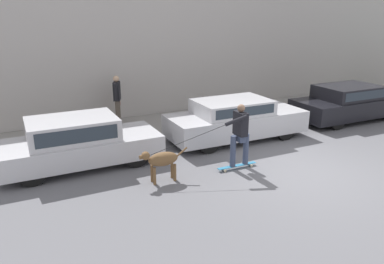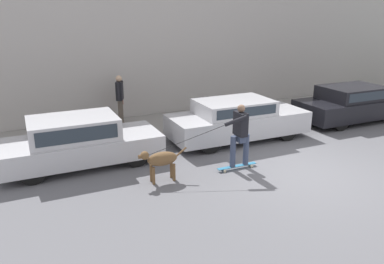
{
  "view_description": "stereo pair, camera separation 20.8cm",
  "coord_description": "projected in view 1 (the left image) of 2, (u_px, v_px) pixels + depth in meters",
  "views": [
    {
      "loc": [
        -6.29,
        -6.42,
        3.83
      ],
      "look_at": [
        -2.26,
        1.56,
        0.95
      ],
      "focal_mm": 35.0,
      "sensor_mm": 36.0,
      "label": 1
    },
    {
      "loc": [
        -6.11,
        -6.51,
        3.83
      ],
      "look_at": [
        -2.26,
        1.56,
        0.95
      ],
      "focal_mm": 35.0,
      "sensor_mm": 36.0,
      "label": 2
    }
  ],
  "objects": [
    {
      "name": "skateboarder",
      "position": [
        240.0,
        133.0,
        9.32
      ],
      "size": [
        2.95,
        0.59,
        1.68
      ],
      "rotation": [
        0.0,
        0.0,
        3.12
      ],
      "color": "beige",
      "rests_on": "ground_plane"
    },
    {
      "name": "parked_car_1",
      "position": [
        235.0,
        120.0,
        11.62
      ],
      "size": [
        4.38,
        1.78,
        1.28
      ],
      "rotation": [
        0.0,
        0.0,
        -0.02
      ],
      "color": "black",
      "rests_on": "ground_plane"
    },
    {
      "name": "parked_car_2",
      "position": [
        349.0,
        103.0,
        13.77
      ],
      "size": [
        4.43,
        1.82,
        1.29
      ],
      "rotation": [
        0.0,
        0.0,
        -0.02
      ],
      "color": "black",
      "rests_on": "ground_plane"
    },
    {
      "name": "fire_hydrant",
      "position": [
        377.0,
        98.0,
        15.66
      ],
      "size": [
        0.18,
        0.18,
        0.7
      ],
      "color": "#4C5156",
      "rests_on": "ground_plane"
    },
    {
      "name": "ground_plane",
      "position": [
        301.0,
        173.0,
        9.33
      ],
      "size": [
        36.0,
        36.0,
        0.0
      ],
      "primitive_type": "plane",
      "color": "slate"
    },
    {
      "name": "dog",
      "position": [
        162.0,
        160.0,
        8.69
      ],
      "size": [
        1.19,
        0.36,
        0.81
      ],
      "rotation": [
        0.0,
        0.0,
        3.11
      ],
      "color": "brown",
      "rests_on": "ground_plane"
    },
    {
      "name": "pedestrian_with_bag",
      "position": [
        117.0,
        98.0,
        12.66
      ],
      "size": [
        0.37,
        0.65,
        1.68
      ],
      "rotation": [
        0.0,
        0.0,
        -0.4
      ],
      "color": "brown",
      "rests_on": "sidewalk_curb"
    },
    {
      "name": "sidewalk_curb",
      "position": [
        201.0,
        119.0,
        13.79
      ],
      "size": [
        30.0,
        2.49,
        0.12
      ],
      "color": "gray",
      "rests_on": "ground_plane"
    },
    {
      "name": "back_wall",
      "position": [
        184.0,
        49.0,
        14.25
      ],
      "size": [
        32.0,
        0.3,
        4.96
      ],
      "color": "#B2ADA8",
      "rests_on": "ground_plane"
    },
    {
      "name": "parked_car_0",
      "position": [
        78.0,
        143.0,
        9.57
      ],
      "size": [
        4.05,
        1.68,
        1.3
      ],
      "rotation": [
        0.0,
        0.0,
        -0.01
      ],
      "color": "black",
      "rests_on": "ground_plane"
    }
  ]
}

